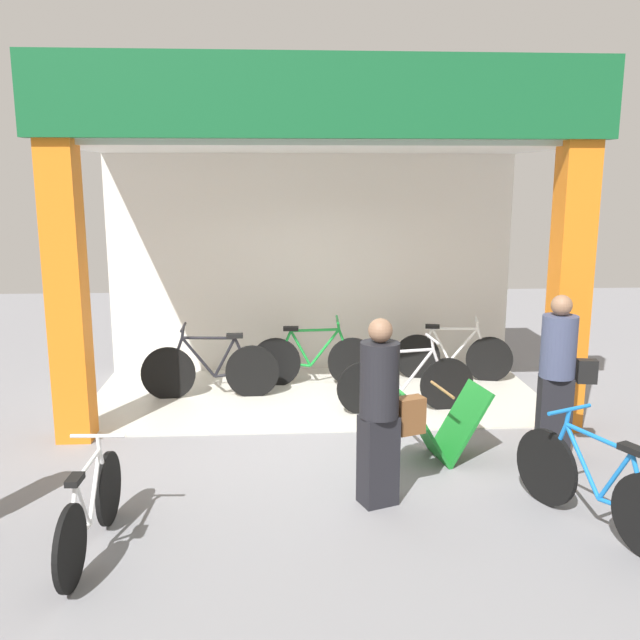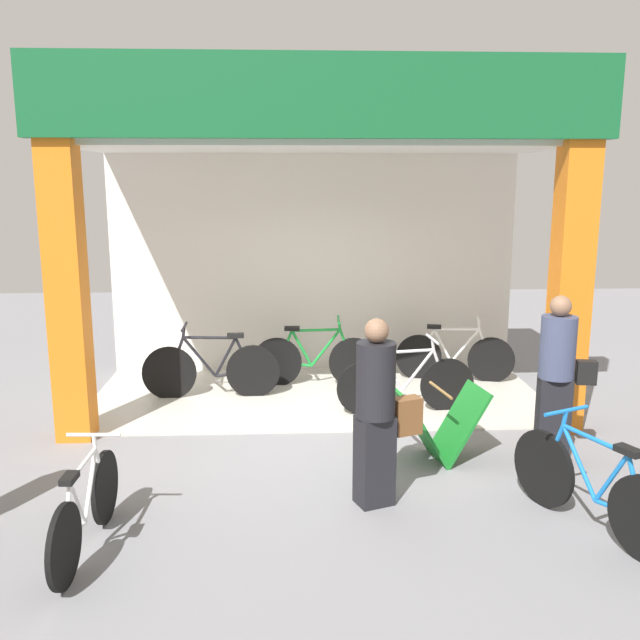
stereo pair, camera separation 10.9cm
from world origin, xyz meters
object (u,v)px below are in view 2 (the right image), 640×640
bicycle_parked_0 (86,510)px  pedestrian_0 (557,377)px  bicycle_inside_0 (212,369)px  sandwich_board_sign (439,424)px  bicycle_inside_2 (315,359)px  pedestrian_2 (378,411)px  bicycle_inside_1 (406,384)px  bicycle_parked_1 (592,488)px  bicycle_inside_3 (454,356)px

bicycle_parked_0 → pedestrian_0: 4.49m
bicycle_inside_0 → sandwich_board_sign: bicycle_inside_0 is taller
sandwich_board_sign → bicycle_inside_2: bearing=114.1°
bicycle_inside_0 → sandwich_board_sign: 3.25m
bicycle_inside_2 → pedestrian_2: bearing=-83.5°
bicycle_inside_1 → bicycle_parked_0: 4.22m
bicycle_parked_1 → bicycle_inside_1: bearing=109.0°
bicycle_inside_1 → sandwich_board_sign: (0.10, -1.41, 0.00)m
bicycle_parked_1 → sandwich_board_sign: bicycle_parked_1 is taller
bicycle_parked_0 → pedestrian_0: pedestrian_0 is taller
bicycle_inside_2 → sandwich_board_sign: bearing=-65.9°
bicycle_inside_1 → bicycle_inside_3: size_ratio=1.05×
bicycle_inside_2 → bicycle_parked_1: size_ratio=1.09×
bicycle_inside_0 → bicycle_inside_2: bearing=18.8°
bicycle_inside_2 → sandwich_board_sign: (1.14, -2.56, -0.00)m
bicycle_parked_0 → sandwich_board_sign: 3.44m
bicycle_parked_0 → bicycle_inside_3: bearing=48.3°
sandwich_board_sign → bicycle_parked_0: bearing=-152.1°
bicycle_inside_2 → bicycle_inside_3: bearing=4.5°
pedestrian_0 → pedestrian_2: size_ratio=1.02×
bicycle_inside_3 → bicycle_parked_0: 5.78m
bicycle_inside_1 → bicycle_parked_0: size_ratio=1.09×
bicycle_parked_1 → pedestrian_2: size_ratio=0.96×
bicycle_parked_1 → bicycle_inside_3: bearing=91.4°
bicycle_inside_1 → sandwich_board_sign: size_ratio=1.74×
bicycle_inside_3 → pedestrian_0: pedestrian_0 is taller
pedestrian_0 → pedestrian_2: (-1.88, -0.85, -0.03)m
bicycle_inside_3 → pedestrian_0: size_ratio=0.95×
bicycle_inside_3 → bicycle_parked_1: bicycle_parked_1 is taller
bicycle_inside_1 → sandwich_board_sign: bicycle_inside_1 is taller
bicycle_inside_1 → pedestrian_2: (-0.64, -2.33, 0.47)m
sandwich_board_sign → bicycle_inside_0: bearing=139.8°
bicycle_inside_0 → bicycle_inside_2: bicycle_inside_0 is taller
bicycle_inside_0 → bicycle_inside_1: bearing=-16.1°
sandwich_board_sign → pedestrian_2: bearing=-129.2°
bicycle_parked_0 → pedestrian_2: bearing=16.9°
bicycle_inside_0 → bicycle_parked_1: (3.38, -3.60, -0.01)m
sandwich_board_sign → pedestrian_0: (1.14, -0.06, 0.50)m
bicycle_inside_0 → pedestrian_0: 4.25m
bicycle_inside_0 → pedestrian_2: 3.51m
bicycle_inside_1 → sandwich_board_sign: 1.42m
bicycle_inside_1 → pedestrian_0: (1.24, -1.48, 0.50)m
bicycle_parked_1 → pedestrian_0: bearing=80.7°
bicycle_inside_3 → pedestrian_2: pedestrian_2 is taller
bicycle_inside_0 → bicycle_inside_1: (2.38, -0.69, -0.02)m
bicycle_inside_0 → bicycle_inside_1: size_ratio=1.04×
pedestrian_2 → bicycle_inside_3: bearing=66.9°
bicycle_inside_1 → bicycle_inside_2: bearing=132.3°
pedestrian_2 → bicycle_inside_1: bearing=74.5°
bicycle_parked_0 → bicycle_inside_2: bearing=65.5°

